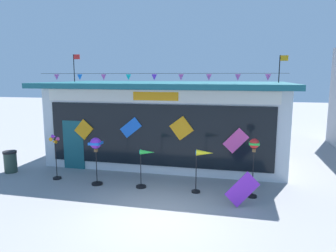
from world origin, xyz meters
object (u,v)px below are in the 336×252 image
display_kite_on_ground (242,189)px  wind_spinner_right (254,151)px  wind_spinner_left (96,148)px  wind_spinner_far_left (55,152)px  trash_bin (10,162)px  wind_spinner_center_left (145,164)px  wind_spinner_center_right (203,161)px  kite_shop_building (169,121)px

display_kite_on_ground → wind_spinner_right: bearing=67.4°
wind_spinner_left → display_kite_on_ground: (4.97, -0.74, -0.81)m
wind_spinner_far_left → wind_spinner_right: bearing=-1.4°
wind_spinner_far_left → trash_bin: 2.35m
wind_spinner_center_left → display_kite_on_ground: size_ratio=1.40×
wind_spinner_far_left → wind_spinner_left: wind_spinner_far_left is taller
wind_spinner_left → wind_spinner_center_right: (3.71, 0.03, -0.22)m
wind_spinner_far_left → wind_spinner_center_left: size_ratio=1.26×
wind_spinner_right → wind_spinner_left: bearing=-179.7°
kite_shop_building → wind_spinner_center_right: 4.31m
trash_bin → kite_shop_building: bearing=29.7°
wind_spinner_far_left → wind_spinner_center_left: (3.47, -0.13, -0.20)m
wind_spinner_far_left → wind_spinner_left: bearing=-6.7°
wind_spinner_far_left → trash_bin: (-2.24, 0.34, -0.60)m
wind_spinner_far_left → kite_shop_building: bearing=46.1°
display_kite_on_ground → wind_spinner_center_left: bearing=165.9°
wind_spinner_right → display_kite_on_ground: size_ratio=1.97×
wind_spinner_center_right → display_kite_on_ground: bearing=-31.3°
wind_spinner_left → kite_shop_building: bearing=65.4°
wind_spinner_far_left → wind_spinner_right: size_ratio=0.89×
wind_spinner_far_left → trash_bin: size_ratio=1.97×
wind_spinner_far_left → wind_spinner_center_right: bearing=-1.9°
kite_shop_building → wind_spinner_far_left: kite_shop_building is taller
wind_spinner_center_right → wind_spinner_right: (1.58, 0.00, 0.40)m
wind_spinner_center_left → wind_spinner_center_right: 1.98m
wind_spinner_far_left → display_kite_on_ground: bearing=-8.0°
wind_spinner_left → wind_spinner_far_left: bearing=173.3°
wind_spinner_left → wind_spinner_right: (5.29, 0.03, 0.17)m
wind_spinner_right → display_kite_on_ground: (-0.32, -0.77, -0.98)m
wind_spinner_center_left → trash_bin: (-5.72, 0.48, -0.41)m
wind_spinner_left → wind_spinner_center_right: 3.72m
kite_shop_building → display_kite_on_ground: (3.23, -4.54, -1.27)m
wind_spinner_far_left → wind_spinner_center_left: 3.48m
trash_bin → display_kite_on_ground: 9.03m
kite_shop_building → wind_spinner_left: kite_shop_building is taller
kite_shop_building → wind_spinner_right: (3.56, -3.77, -0.29)m
wind_spinner_right → trash_bin: wind_spinner_right is taller
kite_shop_building → wind_spinner_center_right: kite_shop_building is taller
kite_shop_building → wind_spinner_right: bearing=-46.7°
wind_spinner_center_left → wind_spinner_left: bearing=-177.8°
wind_spinner_left → trash_bin: bearing=172.2°
kite_shop_building → wind_spinner_right: kite_shop_building is taller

